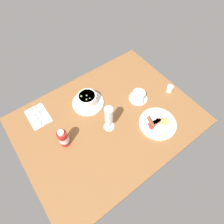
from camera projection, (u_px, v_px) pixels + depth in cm
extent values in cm
cube|color=brown|center=(108.00, 121.00, 120.92)|extent=(110.00, 84.00, 3.00)
cylinder|color=white|center=(88.00, 103.00, 125.96)|extent=(20.74, 20.74, 1.20)
cylinder|color=white|center=(87.00, 99.00, 122.45)|extent=(12.21, 12.21, 7.14)
cylinder|color=beige|center=(87.00, 96.00, 120.11)|extent=(10.50, 10.50, 1.60)
sphere|color=#929A41|center=(81.00, 96.00, 119.06)|extent=(1.35, 1.35, 1.35)
sphere|color=#929A41|center=(90.00, 98.00, 118.16)|extent=(0.87, 0.87, 0.87)
sphere|color=#929A41|center=(87.00, 100.00, 117.68)|extent=(1.15, 1.15, 1.15)
sphere|color=#929A41|center=(87.00, 95.00, 119.38)|extent=(1.07, 1.07, 1.07)
cube|color=white|center=(38.00, 116.00, 120.91)|extent=(12.51, 17.41, 0.30)
cube|color=silver|center=(39.00, 114.00, 121.39)|extent=(1.40, 14.02, 0.50)
cube|color=silver|center=(44.00, 122.00, 118.03)|extent=(2.25, 3.63, 0.40)
cube|color=silver|center=(35.00, 116.00, 120.49)|extent=(1.19, 13.01, 0.50)
ellipsoid|color=silver|center=(40.00, 124.00, 117.43)|extent=(2.40, 4.00, 0.60)
cylinder|color=white|center=(138.00, 98.00, 128.26)|extent=(12.48, 12.48, 0.90)
cylinder|color=white|center=(139.00, 95.00, 125.67)|extent=(8.45, 8.45, 5.24)
cylinder|color=#3F220E|center=(139.00, 93.00, 123.88)|extent=(7.18, 7.18, 1.00)
torus|color=white|center=(142.00, 101.00, 122.78)|extent=(1.88, 3.67, 3.60)
cylinder|color=white|center=(170.00, 89.00, 130.18)|extent=(4.18, 4.18, 4.70)
cone|color=white|center=(168.00, 85.00, 129.45)|extent=(1.58, 2.17, 2.25)
cylinder|color=white|center=(109.00, 127.00, 116.72)|extent=(6.64, 6.64, 0.40)
cylinder|color=white|center=(109.00, 123.00, 113.12)|extent=(0.80, 0.80, 8.15)
cylinder|color=white|center=(109.00, 115.00, 104.96)|extent=(4.96, 4.96, 11.21)
cylinder|color=#F4E1BE|center=(109.00, 116.00, 106.38)|extent=(4.07, 4.07, 6.72)
cylinder|color=#B21E19|center=(64.00, 138.00, 105.94)|extent=(5.47, 5.47, 12.33)
cylinder|color=white|center=(64.00, 139.00, 106.15)|extent=(5.58, 5.58, 4.69)
cylinder|color=silver|center=(61.00, 133.00, 100.06)|extent=(3.56, 3.56, 1.62)
cylinder|color=white|center=(158.00, 123.00, 117.33)|extent=(22.96, 22.96, 1.40)
cube|color=#A93828|center=(155.00, 124.00, 116.00)|extent=(9.31, 4.29, 0.60)
cube|color=#A33828|center=(157.00, 122.00, 116.89)|extent=(9.30, 5.04, 0.60)
cube|color=#A23828|center=(154.00, 122.00, 116.67)|extent=(9.26, 3.70, 0.60)
cylinder|color=brown|center=(151.00, 122.00, 115.85)|extent=(4.12, 7.34, 2.20)
ellipsoid|color=#F2D859|center=(165.00, 122.00, 116.01)|extent=(6.00, 4.80, 2.40)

